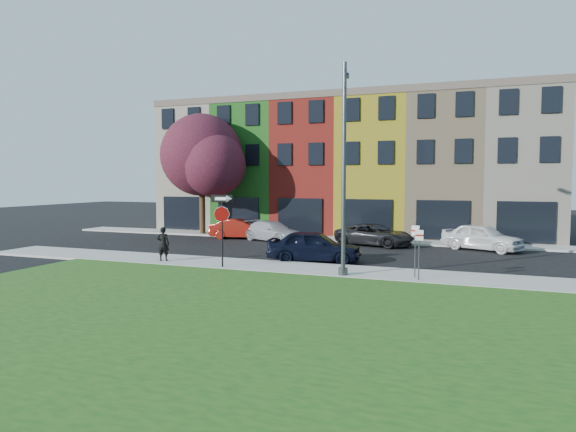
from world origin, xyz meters
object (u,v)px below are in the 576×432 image
at_px(man, 163,244).
at_px(stop_sign, 222,216).
at_px(street_lamp, 344,169).
at_px(sedan_near, 314,246).

bearing_deg(man, stop_sign, 157.87).
bearing_deg(stop_sign, street_lamp, -3.11).
height_order(sedan_near, street_lamp, street_lamp).
bearing_deg(sedan_near, stop_sign, 128.43).
distance_m(stop_sign, sedan_near, 5.15).
distance_m(stop_sign, street_lamp, 6.10).
bearing_deg(sedan_near, man, 105.09).
bearing_deg(sedan_near, street_lamp, -152.82).
distance_m(sedan_near, street_lamp, 5.60).
height_order(stop_sign, man, stop_sign).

